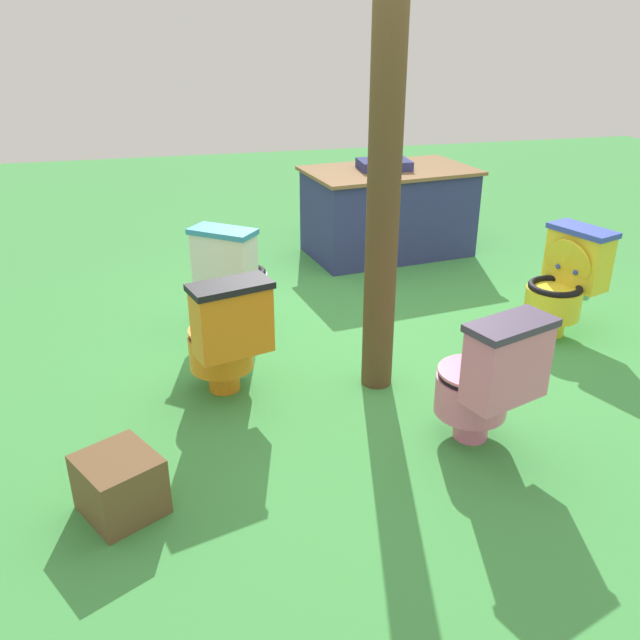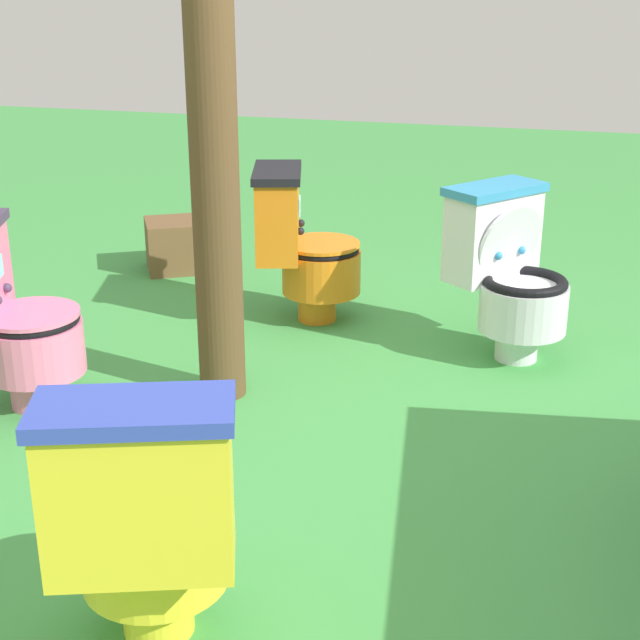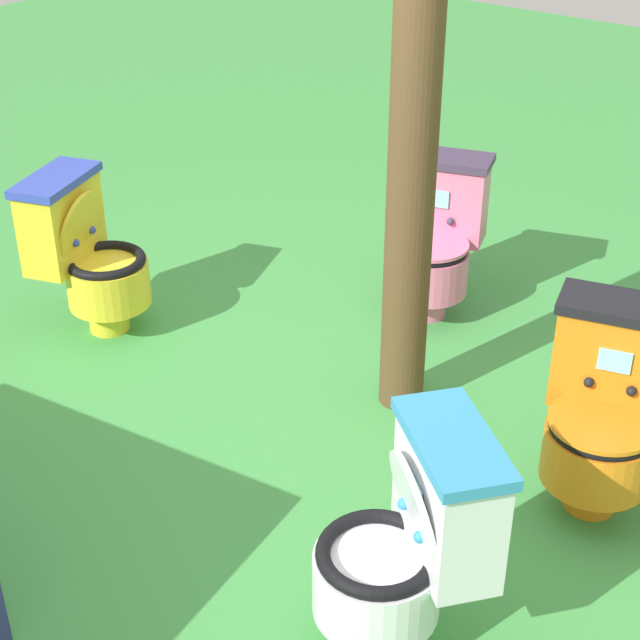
{
  "view_description": "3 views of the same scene",
  "coord_description": "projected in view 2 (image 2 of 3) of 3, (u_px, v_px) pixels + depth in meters",
  "views": [
    {
      "loc": [
        -1.38,
        -3.78,
        2.0
      ],
      "look_at": [
        -0.53,
        -0.29,
        0.36
      ],
      "focal_mm": 37.61,
      "sensor_mm": 36.0,
      "label": 1
    },
    {
      "loc": [
        2.93,
        0.82,
        1.6
      ],
      "look_at": [
        -0.12,
        -0.03,
        0.39
      ],
      "focal_mm": 52.96,
      "sensor_mm": 36.0,
      "label": 2
    },
    {
      "loc": [
        -2.03,
        2.37,
        2.32
      ],
      "look_at": [
        0.04,
        -0.27,
        0.37
      ],
      "focal_mm": 55.55,
      "sensor_mm": 36.0,
      "label": 3
    }
  ],
  "objects": [
    {
      "name": "ground",
      "position": [
        320.0,
        433.0,
        3.42
      ],
      "size": [
        14.0,
        14.0,
        0.0
      ],
      "primitive_type": "plane",
      "color": "#429947"
    },
    {
      "name": "toilet_pink",
      "position": [
        6.0,
        316.0,
        3.5
      ],
      "size": [
        0.54,
        0.6,
        0.73
      ],
      "rotation": [
        0.0,
        0.0,
        0.33
      ],
      "color": "pink",
      "rests_on": "ground"
    },
    {
      "name": "toilet_white",
      "position": [
        509.0,
        272.0,
        3.98
      ],
      "size": [
        0.62,
        0.64,
        0.73
      ],
      "rotation": [
        0.0,
        0.0,
        5.62
      ],
      "color": "white",
      "rests_on": "ground"
    },
    {
      "name": "toilet_orange",
      "position": [
        302.0,
        245.0,
        4.37
      ],
      "size": [
        0.52,
        0.58,
        0.73
      ],
      "rotation": [
        0.0,
        0.0,
        0.28
      ],
      "color": "orange",
      "rests_on": "ground"
    },
    {
      "name": "toilet_yellow",
      "position": [
        147.0,
        519.0,
        2.21
      ],
      "size": [
        0.6,
        0.54,
        0.73
      ],
      "rotation": [
        0.0,
        0.0,
        1.91
      ],
      "color": "yellow",
      "rests_on": "ground"
    },
    {
      "name": "wooden_post",
      "position": [
        212.0,
        115.0,
        3.35
      ],
      "size": [
        0.18,
        0.18,
        2.18
      ],
      "primitive_type": "cylinder",
      "color": "brown",
      "rests_on": "ground"
    },
    {
      "name": "small_crate",
      "position": [
        177.0,
        245.0,
        5.19
      ],
      "size": [
        0.43,
        0.44,
        0.28
      ],
      "primitive_type": "cube",
      "rotation": [
        0.0,
        0.0,
        0.51
      ],
      "color": "brown",
      "rests_on": "ground"
    }
  ]
}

